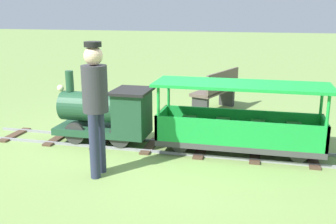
{
  "coord_description": "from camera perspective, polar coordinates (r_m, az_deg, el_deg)",
  "views": [
    {
      "loc": [
        -5.3,
        -1.38,
        1.98
      ],
      "look_at": [
        0.0,
        -0.1,
        0.55
      ],
      "focal_mm": 42.23,
      "sensor_mm": 36.0,
      "label": 1
    }
  ],
  "objects": [
    {
      "name": "ground_plane",
      "position": [
        5.82,
        -1.0,
        -5.18
      ],
      "size": [
        60.0,
        60.0,
        0.0
      ],
      "primitive_type": "plane",
      "color": "#75934C"
    },
    {
      "name": "locomotive",
      "position": [
        5.93,
        -8.77,
        -0.07
      ],
      "size": [
        0.65,
        1.45,
        1.05
      ],
      "color": "#1E472D",
      "rests_on": "ground_plane"
    },
    {
      "name": "track",
      "position": [
        5.77,
        1.09,
        -5.2
      ],
      "size": [
        0.69,
        6.05,
        0.04
      ],
      "color": "gray",
      "rests_on": "ground_plane"
    },
    {
      "name": "conductor_person",
      "position": [
        4.7,
        -10.46,
        1.87
      ],
      "size": [
        0.3,
        0.3,
        1.62
      ],
      "color": "#282D47",
      "rests_on": "ground_plane"
    },
    {
      "name": "park_bench",
      "position": [
        7.81,
        7.08,
        3.03
      ],
      "size": [
        1.36,
        0.82,
        0.82
      ],
      "color": "brown",
      "rests_on": "ground_plane"
    },
    {
      "name": "passenger_car",
      "position": [
        5.53,
        10.26,
        -1.9
      ],
      "size": [
        0.75,
        2.35,
        0.97
      ],
      "color": "#3F3F3F",
      "rests_on": "ground_plane"
    }
  ]
}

